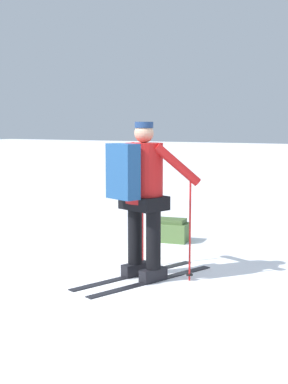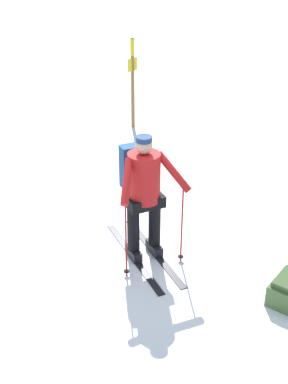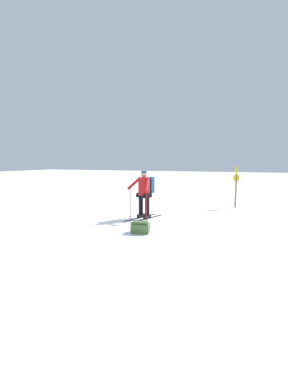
% 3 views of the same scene
% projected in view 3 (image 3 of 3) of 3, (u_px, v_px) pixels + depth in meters
% --- Properties ---
extents(ground_plane, '(80.00, 80.00, 0.00)m').
position_uv_depth(ground_plane, '(150.00, 217.00, 9.03)').
color(ground_plane, white).
extents(skier, '(1.66, 0.98, 1.61)m').
position_uv_depth(skier, '(145.00, 191.00, 8.69)').
color(skier, black).
rests_on(skier, ground_plane).
extents(dropped_backpack, '(0.39, 0.53, 0.31)m').
position_uv_depth(dropped_backpack, '(140.00, 228.00, 6.96)').
color(dropped_backpack, '#4C6B38').
rests_on(dropped_backpack, ground_plane).
extents(trail_marker, '(0.08, 0.24, 1.73)m').
position_uv_depth(trail_marker, '(236.00, 183.00, 10.72)').
color(trail_marker, olive).
rests_on(trail_marker, ground_plane).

